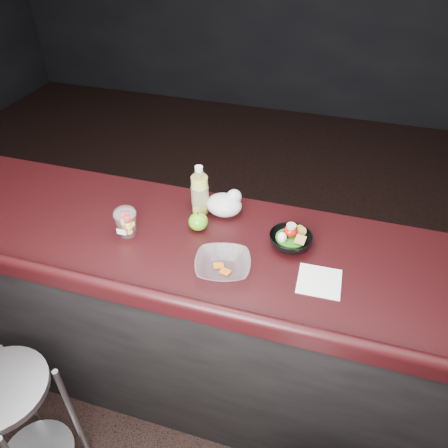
{
  "coord_description": "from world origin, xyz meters",
  "views": [
    {
      "loc": [
        0.53,
        -0.99,
        2.21
      ],
      "look_at": [
        0.12,
        0.34,
        1.1
      ],
      "focal_mm": 35.0,
      "sensor_mm": 36.0,
      "label": 1
    }
  ],
  "objects": [
    {
      "name": "ground",
      "position": [
        0.0,
        0.0,
        0.0
      ],
      "size": [
        8.0,
        8.0,
        0.0
      ],
      "primitive_type": "plane",
      "color": "black",
      "rests_on": "ground"
    },
    {
      "name": "room_shell",
      "position": [
        0.0,
        0.0,
        1.83
      ],
      "size": [
        8.0,
        8.0,
        8.0
      ],
      "color": "black",
      "rests_on": "ground"
    },
    {
      "name": "counter",
      "position": [
        0.0,
        0.3,
        0.51
      ],
      "size": [
        4.06,
        0.71,
        1.02
      ],
      "color": "black",
      "rests_on": "ground"
    },
    {
      "name": "stool_left",
      "position": [
        -0.53,
        -0.39,
        0.53
      ],
      "size": [
        0.4,
        0.4,
        0.73
      ],
      "rotation": [
        0.0,
        0.0,
        -0.11
      ],
      "color": "#BCBCC1",
      "rests_on": "ground"
    },
    {
      "name": "lemonade_bottle",
      "position": [
        -0.03,
        0.5,
        1.12
      ],
      "size": [
        0.08,
        0.08,
        0.23
      ],
      "color": "yellow",
      "rests_on": "counter"
    },
    {
      "name": "fruit_cup",
      "position": [
        -0.28,
        0.25,
        1.09
      ],
      "size": [
        0.1,
        0.1,
        0.14
      ],
      "color": "white",
      "rests_on": "counter"
    },
    {
      "name": "green_apple",
      "position": [
        0.0,
        0.37,
        1.06
      ],
      "size": [
        0.08,
        0.08,
        0.09
      ],
      "color": "#518D10",
      "rests_on": "counter"
    },
    {
      "name": "plastic_bag",
      "position": [
        0.08,
        0.51,
        1.07
      ],
      "size": [
        0.16,
        0.13,
        0.12
      ],
      "color": "silver",
      "rests_on": "counter"
    },
    {
      "name": "snack_bowl",
      "position": [
        0.39,
        0.38,
        1.05
      ],
      "size": [
        0.21,
        0.21,
        0.1
      ],
      "rotation": [
        0.0,
        0.0,
        -0.21
      ],
      "color": "black",
      "rests_on": "counter"
    },
    {
      "name": "takeout_bowl",
      "position": [
        0.17,
        0.16,
        1.05
      ],
      "size": [
        0.26,
        0.26,
        0.05
      ],
      "rotation": [
        0.0,
        0.0,
        0.24
      ],
      "color": "silver",
      "rests_on": "counter"
    },
    {
      "name": "paper_napkin",
      "position": [
        0.54,
        0.21,
        1.02
      ],
      "size": [
        0.17,
        0.17,
        0.0
      ],
      "primitive_type": "cube",
      "rotation": [
        0.0,
        0.0,
        0.03
      ],
      "color": "white",
      "rests_on": "counter"
    }
  ]
}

